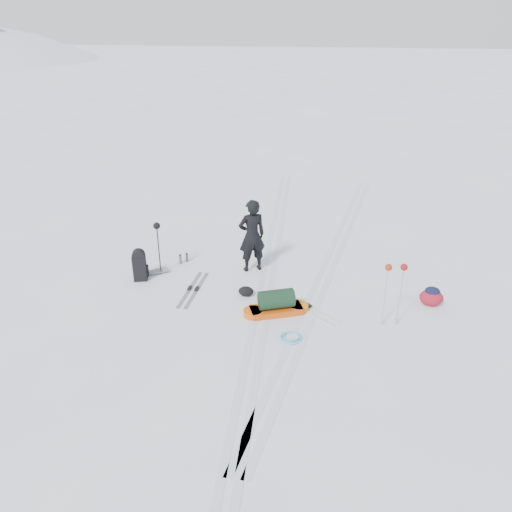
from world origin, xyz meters
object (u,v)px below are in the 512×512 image
Objects in this scene: pulk_sled at (276,304)px; ski_poles_black at (157,232)px; skier at (252,236)px; expedition_rucksack at (142,265)px.

pulk_sled is 3.35m from ski_poles_black.
skier is 2.16m from pulk_sled.
expedition_rucksack is 0.59× the size of ski_poles_black.
pulk_sled is at bearing -32.83° from expedition_rucksack.
skier is at bearing 91.86° from pulk_sled.
pulk_sled is 3.41m from expedition_rucksack.
ski_poles_black is (-2.97, 1.26, 0.88)m from pulk_sled.
skier reaches higher than expedition_rucksack.
expedition_rucksack reaches higher than pulk_sled.
skier reaches higher than pulk_sled.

